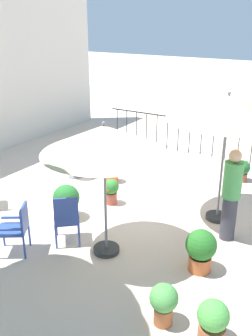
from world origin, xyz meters
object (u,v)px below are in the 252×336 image
(patio_umbrella_0, at_px, (104,140))
(potted_plant_3, at_px, (164,302))
(patio_chair_0, at_px, (17,226))
(patio_umbrella_1, at_px, (228,108))
(potted_plant_5, at_px, (201,249))
(patio_chair_1, at_px, (67,217))
(potted_plant_0, at_px, (112,170))
(potted_plant_2, at_px, (213,321))
(standing_person, at_px, (231,194))
(potted_plant_7, at_px, (66,200))
(potted_plant_4, at_px, (111,190))
(cafe_table_0, at_px, (74,157))
(potted_plant_1, at_px, (242,170))

(patio_umbrella_0, xyz_separation_m, potted_plant_3, (-0.95, -1.55, -1.63))
(patio_chair_0, bearing_deg, patio_umbrella_1, -40.34)
(patio_umbrella_1, distance_m, patio_chair_0, 4.13)
(patio_umbrella_1, xyz_separation_m, patio_chair_0, (-2.87, 2.44, -1.70))
(patio_chair_0, xyz_separation_m, potted_plant_5, (1.14, -2.76, -0.11))
(patio_chair_1, bearing_deg, potted_plant_0, 17.77)
(potted_plant_2, relative_size, standing_person, 0.34)
(potted_plant_3, height_order, potted_plant_7, potted_plant_7)
(potted_plant_4, distance_m, potted_plant_7, 1.05)
(patio_umbrella_0, distance_m, patio_chair_1, 1.61)
(potted_plant_5, bearing_deg, potted_plant_2, -152.33)
(standing_person, bearing_deg, cafe_table_0, 79.20)
(cafe_table_0, bearing_deg, patio_chair_0, -157.29)
(patio_chair_0, relative_size, potted_plant_7, 1.24)
(patio_umbrella_0, distance_m, standing_person, 2.44)
(patio_umbrella_1, bearing_deg, potted_plant_5, -169.40)
(patio_chair_0, relative_size, patio_chair_1, 0.92)
(patio_umbrella_0, bearing_deg, potted_plant_1, -14.20)
(standing_person, bearing_deg, potted_plant_1, 10.97)
(patio_umbrella_1, relative_size, potted_plant_4, 4.52)
(patio_chair_0, bearing_deg, potted_plant_7, 3.43)
(potted_plant_1, bearing_deg, patio_chair_0, 155.23)
(patio_chair_1, distance_m, potted_plant_7, 0.94)
(patio_umbrella_0, bearing_deg, patio_chair_1, 102.05)
(patio_chair_1, relative_size, potted_plant_3, 1.59)
(patio_chair_1, distance_m, potted_plant_3, 2.40)
(potted_plant_2, relative_size, potted_plant_4, 1.04)
(potted_plant_4, bearing_deg, potted_plant_7, 157.94)
(patio_chair_0, distance_m, potted_plant_0, 3.29)
(patio_chair_1, bearing_deg, patio_chair_0, 140.41)
(patio_umbrella_0, xyz_separation_m, potted_plant_0, (2.48, 1.56, -1.66))
(potted_plant_5, height_order, potted_plant_7, same)
(potted_plant_1, height_order, potted_plant_4, potted_plant_4)
(cafe_table_0, relative_size, potted_plant_5, 1.04)
(potted_plant_1, xyz_separation_m, standing_person, (-2.70, -0.52, 0.58))
(patio_chair_0, bearing_deg, potted_plant_5, -67.50)
(potted_plant_0, xyz_separation_m, potted_plant_5, (-2.13, -3.08, 0.07))
(potted_plant_0, bearing_deg, patio_umbrella_1, -98.23)
(patio_chair_1, distance_m, potted_plant_4, 1.70)
(patio_umbrella_1, height_order, patio_chair_0, patio_umbrella_1)
(potted_plant_5, distance_m, potted_plant_7, 2.85)
(potted_plant_1, xyz_separation_m, potted_plant_7, (-3.65, 2.38, 0.10))
(potted_plant_4, bearing_deg, patio_umbrella_1, -75.20)
(patio_chair_1, bearing_deg, cafe_table_0, 36.69)
(potted_plant_1, height_order, standing_person, standing_person)
(patio_chair_0, bearing_deg, standing_person, -51.08)
(potted_plant_4, bearing_deg, potted_plant_2, -127.83)
(cafe_table_0, bearing_deg, potted_plant_3, -128.42)
(patio_umbrella_1, relative_size, standing_person, 1.49)
(patio_chair_1, bearing_deg, potted_plant_5, -77.21)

